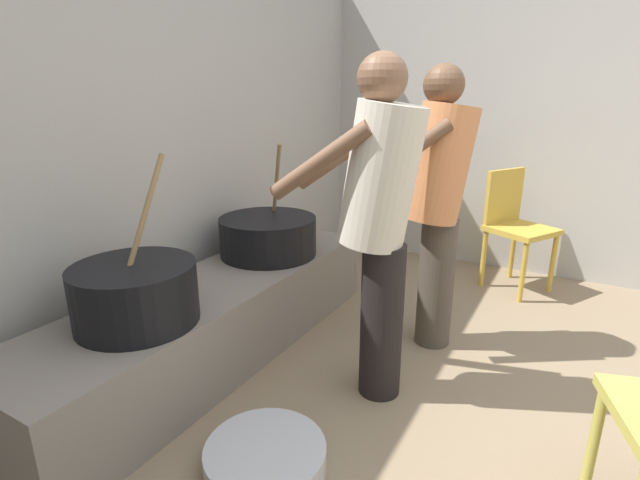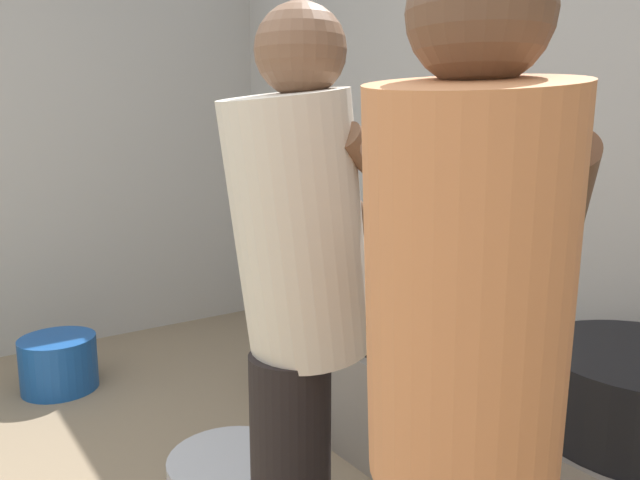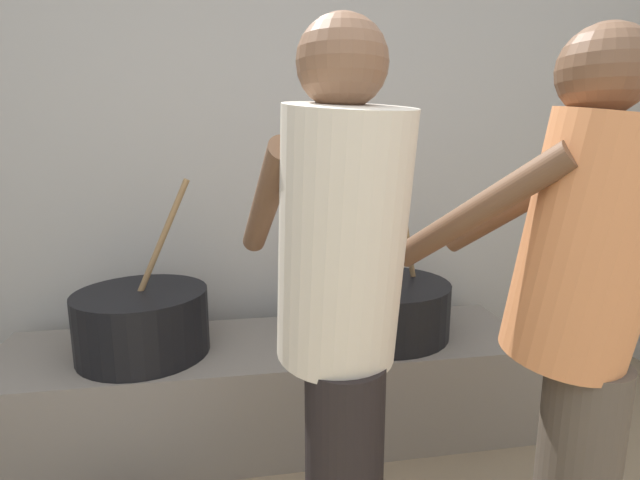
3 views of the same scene
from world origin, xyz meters
name	(u,v)px [view 1 (image 1 of 3)]	position (x,y,z in m)	size (l,w,h in m)	color
block_enclosure_rear	(118,140)	(0.00, 2.37, 1.17)	(5.11, 0.20, 2.34)	#ADA8A0
block_enclosure_right	(626,128)	(2.45, 0.00, 1.17)	(0.20, 4.93, 2.34)	#ADA8A0
hearth_ledge	(217,318)	(0.10, 1.85, 0.22)	(2.30, 0.60, 0.44)	slate
cooking_pot_main	(268,236)	(0.62, 1.86, 0.56)	(0.60, 0.60, 0.69)	black
cooking_pot_secondary	(136,294)	(-0.42, 1.82, 0.57)	(0.53, 0.53, 0.72)	black
cook_in_cream_shirt	(379,214)	(0.22, 0.97, 0.89)	(0.41, 0.69, 1.56)	black
cook_in_orange_shirt	(437,195)	(0.81, 0.88, 0.88)	(0.64, 0.71, 1.55)	#4C4238
chair_yellow	(515,224)	(1.95, 0.60, 0.49)	(0.54, 0.54, 0.88)	gold
metal_mixing_bowl	(266,458)	(-0.46, 1.11, 0.05)	(0.47, 0.47, 0.10)	#B7B7BC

